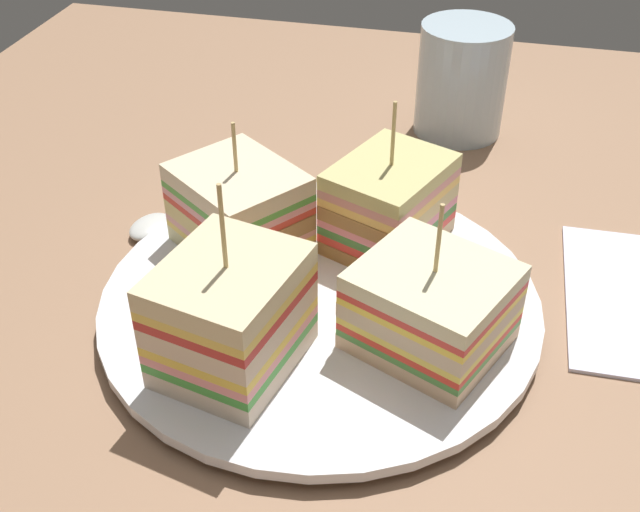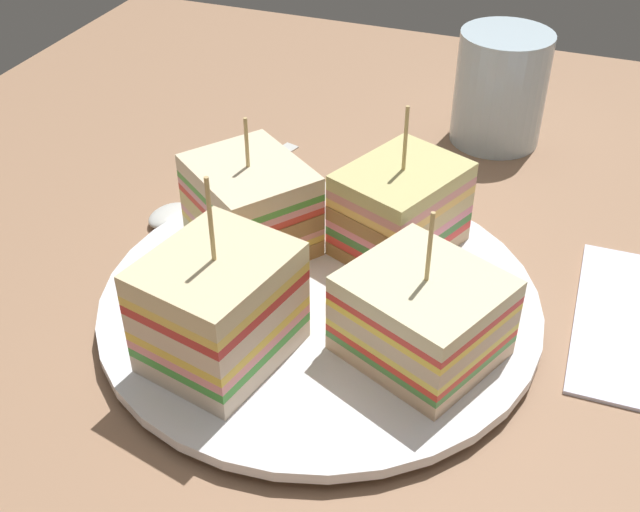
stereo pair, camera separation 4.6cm
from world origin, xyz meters
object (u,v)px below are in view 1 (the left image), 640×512
object	(u,v)px
plate	(320,302)
drinking_glass	(461,88)
sandwich_wedge_3	(430,307)
sandwich_wedge_2	(231,316)
sandwich_wedge_1	(240,210)
spoon	(172,212)
sandwich_wedge_0	(389,204)

from	to	relation	value
plate	drinking_glass	xyz separation A→B (cm)	(25.84, -5.68, 3.12)
plate	sandwich_wedge_3	world-z (taller)	sandwich_wedge_3
sandwich_wedge_2	drinking_glass	distance (cm)	33.49
sandwich_wedge_1	spoon	xyz separation A→B (cm)	(3.93, 6.62, -3.68)
sandwich_wedge_2	sandwich_wedge_3	bearing A→B (deg)	-55.68
sandwich_wedge_1	sandwich_wedge_2	bearing A→B (deg)	-37.76
sandwich_wedge_2	drinking_glass	size ratio (longest dim) A/B	1.23
plate	sandwich_wedge_2	bearing A→B (deg)	153.45
sandwich_wedge_0	drinking_glass	distance (cm)	19.44
plate	sandwich_wedge_1	size ratio (longest dim) A/B	2.65
sandwich_wedge_2	spoon	size ratio (longest dim) A/B	0.72
sandwich_wedge_0	sandwich_wedge_1	xyz separation A→B (cm)	(-2.84, 9.06, -0.06)
plate	sandwich_wedge_0	distance (cm)	7.96
plate	drinking_glass	distance (cm)	26.64
sandwich_wedge_0	sandwich_wedge_3	bearing A→B (deg)	45.62
sandwich_wedge_0	spoon	size ratio (longest dim) A/B	0.64
sandwich_wedge_3	sandwich_wedge_1	bearing A→B (deg)	-1.65
sandwich_wedge_2	spoon	world-z (taller)	sandwich_wedge_2
sandwich_wedge_1	sandwich_wedge_3	xyz separation A→B (cm)	(-6.22, -12.91, -0.31)
plate	sandwich_wedge_2	size ratio (longest dim) A/B	2.35
sandwich_wedge_2	spoon	distance (cm)	17.54
spoon	sandwich_wedge_0	bearing A→B (deg)	102.27
sandwich_wedge_0	spoon	bearing A→B (deg)	-71.45
sandwich_wedge_0	sandwich_wedge_1	bearing A→B (deg)	-50.05
drinking_glass	plate	bearing A→B (deg)	167.60
sandwich_wedge_0	drinking_glass	size ratio (longest dim) A/B	1.09
plate	sandwich_wedge_2	world-z (taller)	sandwich_wedge_2
sandwich_wedge_2	sandwich_wedge_1	bearing A→B (deg)	28.56
sandwich_wedge_1	drinking_glass	size ratio (longest dim) A/B	1.09
sandwich_wedge_3	drinking_glass	bearing A→B (deg)	-63.73
sandwich_wedge_0	plate	bearing A→B (deg)	-1.27
sandwich_wedge_2	drinking_glass	world-z (taller)	sandwich_wedge_2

